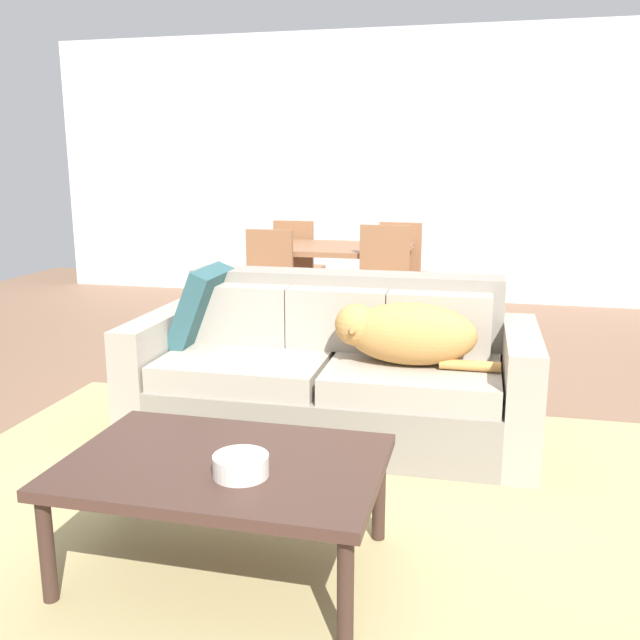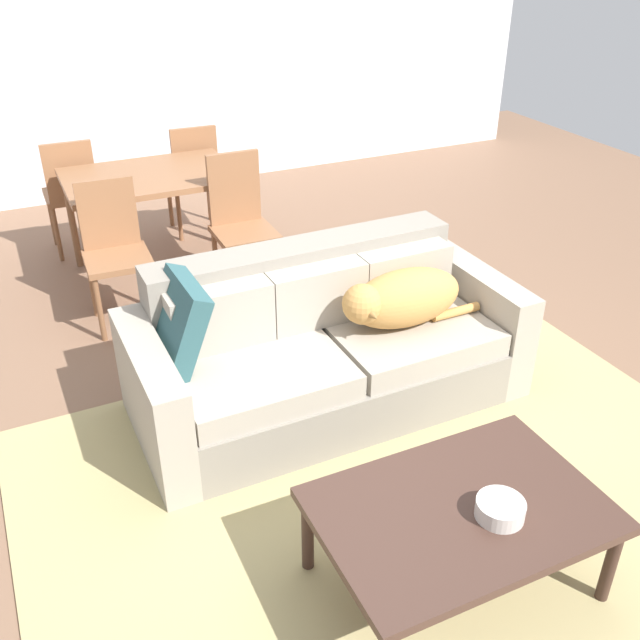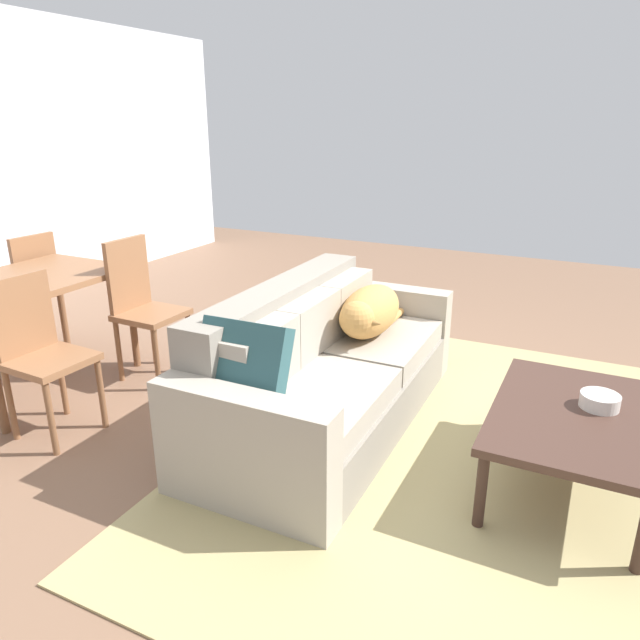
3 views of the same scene
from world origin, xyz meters
name	(u,v)px [view 2 (image 2 of 3)]	position (x,y,z in m)	size (l,w,h in m)	color
ground_plane	(345,408)	(0.00, 0.00, 0.00)	(10.00, 10.00, 0.00)	brown
back_partition	(145,40)	(0.00, 4.00, 1.35)	(8.00, 0.12, 2.70)	silver
area_rug	(405,496)	(-0.06, -0.72, 0.01)	(3.37, 2.62, 0.01)	tan
couch	(324,347)	(-0.06, 0.16, 0.32)	(2.07, 0.93, 0.82)	gray
dog_on_left_cushion	(400,299)	(0.32, 0.03, 0.59)	(0.81, 0.34, 0.31)	#C48C48
throw_pillow_by_left_arm	(177,323)	(-0.82, 0.20, 0.63)	(0.10, 0.44, 0.44)	#2B5358
coffee_table	(460,515)	(-0.14, -1.22, 0.38)	(1.08, 0.73, 0.42)	#452E25
bowl_on_coffee_table	(500,509)	(-0.04, -1.32, 0.45)	(0.18, 0.18, 0.07)	silver
dining_table	(151,185)	(-0.48, 2.11, 0.68)	(1.18, 0.82, 0.76)	#905F3E
dining_chair_near_left	(115,246)	(-0.88, 1.52, 0.52)	(0.42, 0.42, 0.92)	#905F3E
dining_chair_near_right	(241,219)	(-0.02, 1.56, 0.54)	(0.40, 0.40, 0.97)	#905F3E
dining_chair_far_left	(72,191)	(-0.96, 2.72, 0.51)	(0.40, 0.40, 0.91)	#905F3E
dining_chair_far_right	(194,175)	(-0.02, 2.70, 0.50)	(0.41, 0.41, 0.91)	#905F3E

